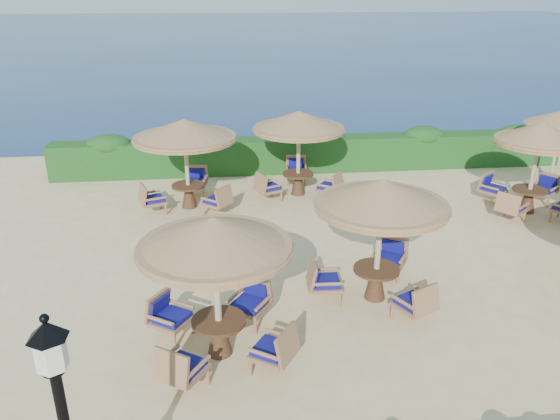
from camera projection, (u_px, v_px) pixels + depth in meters
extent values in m
plane|color=beige|center=(362.00, 265.00, 12.89)|extent=(120.00, 120.00, 0.00)
plane|color=navy|center=(241.00, 32.00, 77.25)|extent=(160.00, 160.00, 0.00)
cube|color=#144115|center=(313.00, 154.00, 19.28)|extent=(18.00, 0.90, 1.20)
cylinder|color=silver|center=(51.00, 352.00, 5.03)|extent=(0.30, 0.30, 0.36)
cone|color=black|center=(46.00, 330.00, 4.94)|extent=(0.40, 0.40, 0.18)
cylinder|color=tan|center=(556.00, 149.00, 18.01)|extent=(0.10, 0.10, 2.20)
cylinder|color=tan|center=(217.00, 295.00, 9.33)|extent=(0.12, 0.12, 2.40)
cone|color=brown|center=(214.00, 233.00, 8.88)|extent=(2.63, 2.63, 0.55)
cylinder|color=brown|center=(215.00, 248.00, 8.99)|extent=(2.58, 2.58, 0.14)
cylinder|color=#4C2F1B|center=(219.00, 321.00, 9.53)|extent=(0.96, 0.96, 0.06)
cone|color=#4C2F1B|center=(220.00, 338.00, 9.67)|extent=(0.44, 0.44, 0.64)
cylinder|color=tan|center=(378.00, 247.00, 11.06)|extent=(0.12, 0.12, 2.40)
cone|color=brown|center=(382.00, 192.00, 10.61)|extent=(2.69, 2.69, 0.55)
cylinder|color=brown|center=(381.00, 206.00, 10.72)|extent=(2.64, 2.64, 0.14)
cylinder|color=#4C2F1B|center=(377.00, 269.00, 11.26)|extent=(0.96, 0.96, 0.06)
cone|color=#4C2F1B|center=(375.00, 284.00, 11.39)|extent=(0.44, 0.44, 0.64)
cylinder|color=tan|center=(187.00, 169.00, 15.79)|extent=(0.12, 0.12, 2.40)
cone|color=brown|center=(184.00, 129.00, 15.34)|extent=(2.97, 2.97, 0.55)
cylinder|color=brown|center=(185.00, 138.00, 15.45)|extent=(2.91, 2.91, 0.14)
cylinder|color=#4C2F1B|center=(188.00, 186.00, 15.99)|extent=(0.96, 0.96, 0.06)
cone|color=#4C2F1B|center=(189.00, 197.00, 16.12)|extent=(0.44, 0.44, 0.64)
cylinder|color=tan|center=(298.00, 158.00, 16.79)|extent=(0.12, 0.12, 2.40)
cone|color=brown|center=(299.00, 120.00, 16.34)|extent=(2.81, 2.81, 0.55)
cylinder|color=brown|center=(299.00, 129.00, 16.45)|extent=(2.76, 2.76, 0.14)
cylinder|color=#4C2F1B|center=(298.00, 174.00, 16.99)|extent=(0.96, 0.96, 0.06)
cone|color=#4C2F1B|center=(298.00, 184.00, 17.12)|extent=(0.44, 0.44, 0.64)
cylinder|color=tan|center=(533.00, 173.00, 15.45)|extent=(0.12, 0.12, 2.40)
cone|color=brown|center=(541.00, 132.00, 15.00)|extent=(2.44, 2.44, 0.55)
cylinder|color=brown|center=(539.00, 142.00, 15.11)|extent=(2.39, 2.39, 0.14)
cylinder|color=#4C2F1B|center=(530.00, 190.00, 15.65)|extent=(0.96, 0.96, 0.06)
cone|color=#4C2F1B|center=(528.00, 201.00, 15.78)|extent=(0.44, 0.44, 0.64)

